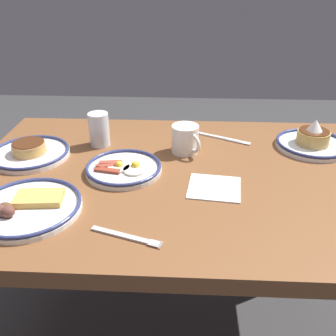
{
  "coord_description": "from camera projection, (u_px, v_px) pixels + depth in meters",
  "views": [
    {
      "loc": [
        -0.0,
        1.01,
        1.31
      ],
      "look_at": [
        0.05,
        0.02,
        0.77
      ],
      "focal_mm": 39.96,
      "sensor_mm": 36.0,
      "label": 1
    }
  ],
  "objects": [
    {
      "name": "butter_knife",
      "position": [
        219.0,
        138.0,
        1.4
      ],
      "size": [
        0.22,
        0.12,
        0.01
      ],
      "color": "silver",
      "rests_on": "dining_table"
    },
    {
      "name": "plate_far_companion",
      "position": [
        29.0,
        152.0,
        1.26
      ],
      "size": [
        0.26,
        0.26,
        0.05
      ],
      "color": "white",
      "rests_on": "dining_table"
    },
    {
      "name": "drinking_glass",
      "position": [
        99.0,
        131.0,
        1.32
      ],
      "size": [
        0.07,
        0.07,
        0.12
      ],
      "color": "silver",
      "rests_on": "dining_table"
    },
    {
      "name": "plate_near_main",
      "position": [
        123.0,
        169.0,
        1.16
      ],
      "size": [
        0.24,
        0.24,
        0.04
      ],
      "color": "silver",
      "rests_on": "dining_table"
    },
    {
      "name": "paper_napkin",
      "position": [
        213.0,
        188.0,
        1.09
      ],
      "size": [
        0.17,
        0.16,
        0.0
      ],
      "primitive_type": "cube",
      "rotation": [
        0.0,
        0.0,
        -0.12
      ],
      "color": "white",
      "rests_on": "dining_table"
    },
    {
      "name": "plate_far_side",
      "position": [
        27.0,
        207.0,
        0.98
      ],
      "size": [
        0.28,
        0.28,
        0.05
      ],
      "color": "white",
      "rests_on": "dining_table"
    },
    {
      "name": "coffee_mug",
      "position": [
        185.0,
        139.0,
        1.27
      ],
      "size": [
        0.1,
        0.11,
        0.1
      ],
      "color": "white",
      "rests_on": "dining_table"
    },
    {
      "name": "fork_near",
      "position": [
        125.0,
        237.0,
        0.89
      ],
      "size": [
        0.18,
        0.07,
        0.01
      ],
      "color": "silver",
      "rests_on": "dining_table"
    },
    {
      "name": "plate_center_pancakes",
      "position": [
        311.0,
        141.0,
        1.32
      ],
      "size": [
        0.25,
        0.25,
        0.1
      ],
      "color": "white",
      "rests_on": "dining_table"
    },
    {
      "name": "dining_table",
      "position": [
        183.0,
        191.0,
        1.2
      ],
      "size": [
        1.36,
        0.88,
        0.74
      ],
      "color": "brown",
      "rests_on": "ground_plane"
    },
    {
      "name": "ground_plane",
      "position": [
        180.0,
        330.0,
        1.52
      ],
      "size": [
        6.0,
        6.0,
        0.0
      ],
      "primitive_type": "plane",
      "color": "#383838"
    }
  ]
}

